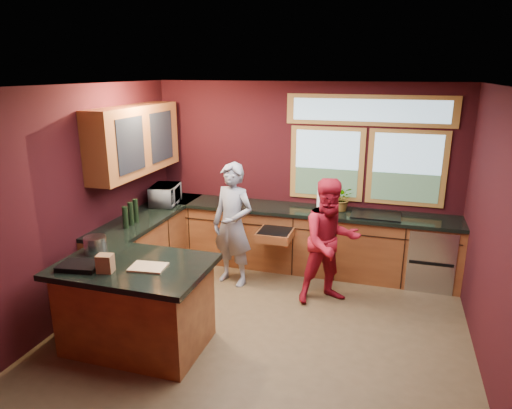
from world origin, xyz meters
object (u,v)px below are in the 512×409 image
at_px(island, 137,305).
at_px(cutting_board, 148,267).
at_px(person_red, 330,242).
at_px(stock_pot, 95,245).
at_px(person_grey, 233,225).

distance_m(island, cutting_board, 0.52).
relative_size(person_red, stock_pot, 6.69).
bearing_deg(island, person_grey, 75.07).
bearing_deg(stock_pot, person_grey, 57.36).
xyz_separation_m(island, person_red, (1.80, 1.58, 0.32)).
bearing_deg(island, cutting_board, -14.04).
bearing_deg(person_grey, person_red, 9.61).
bearing_deg(person_grey, island, -89.07).
bearing_deg(person_red, stock_pot, -179.40).
height_order(island, stock_pot, stock_pot).
relative_size(person_grey, person_red, 1.05).
distance_m(island, person_grey, 1.83).
bearing_deg(stock_pot, person_red, 31.39).
xyz_separation_m(cutting_board, stock_pot, (-0.75, 0.20, 0.08)).
relative_size(cutting_board, stock_pot, 1.46).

